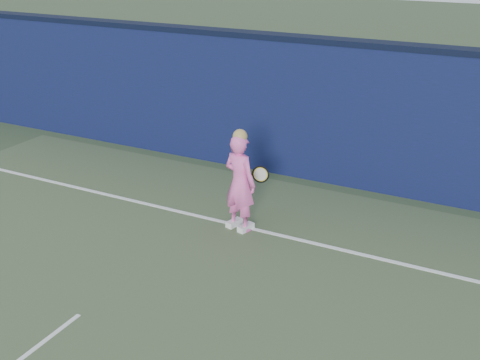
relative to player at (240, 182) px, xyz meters
The scene contains 4 objects.
backstop_wall 2.68m from the player, 104.24° to the left, with size 24.00×0.40×2.50m, color #0B1632.
wall_cap 3.18m from the player, 104.24° to the left, with size 24.00×0.42×0.10m, color black.
player is the anchor object (origin of this frame).
racket 0.47m from the player, 77.59° to the left, with size 0.52×0.12×0.28m.
Camera 1 is at (4.52, -3.48, 4.25)m, focal length 45.00 mm.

